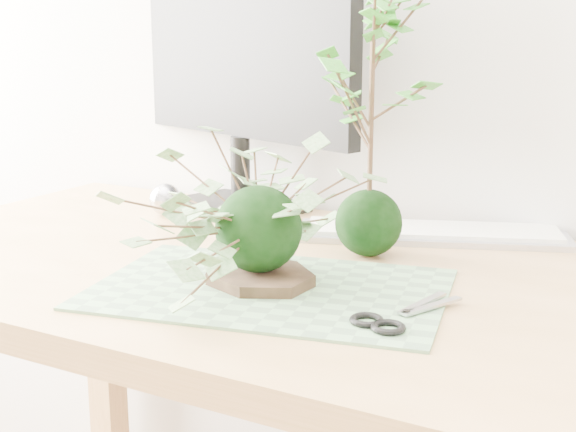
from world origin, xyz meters
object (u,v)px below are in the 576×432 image
object	(u,v)px
ivy_kokedama	(258,189)
maple_kokedama	(373,57)
desk	(364,341)
monitor	(241,56)
keyboard	(432,233)

from	to	relation	value
ivy_kokedama	maple_kokedama	distance (m)	0.27
desk	monitor	bearing A→B (deg)	142.02
keyboard	desk	bearing A→B (deg)	-111.83
maple_kokedama	monitor	size ratio (longest dim) A/B	0.78
keyboard	monitor	world-z (taller)	monitor
maple_kokedama	keyboard	bearing A→B (deg)	71.32
keyboard	monitor	bearing A→B (deg)	153.09
maple_kokedama	keyboard	size ratio (longest dim) A/B	0.93
maple_kokedama	monitor	world-z (taller)	monitor
keyboard	maple_kokedama	bearing A→B (deg)	-129.77
desk	monitor	distance (m)	0.61
desk	keyboard	distance (m)	0.28
ivy_kokedama	maple_kokedama	xyz separation A→B (m)	(0.07, 0.20, 0.16)
desk	maple_kokedama	size ratio (longest dim) A/B	3.83
desk	ivy_kokedama	size ratio (longest dim) A/B	4.53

